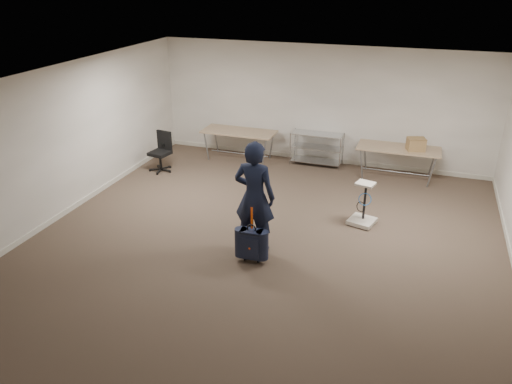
% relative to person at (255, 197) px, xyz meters
% --- Properties ---
extents(ground, '(9.00, 9.00, 0.00)m').
position_rel_person_xyz_m(ground, '(0.11, 0.01, -0.95)').
color(ground, '#3F2F26').
rests_on(ground, ground).
extents(room_shell, '(8.00, 9.00, 9.00)m').
position_rel_person_xyz_m(room_shell, '(0.11, 1.39, -0.90)').
color(room_shell, beige).
rests_on(room_shell, ground).
extents(folding_table_left, '(1.80, 0.75, 0.73)m').
position_rel_person_xyz_m(folding_table_left, '(-1.79, 3.96, -0.28)').
color(folding_table_left, '#9D7D60').
rests_on(folding_table_left, ground).
extents(folding_table_right, '(1.80, 0.75, 0.73)m').
position_rel_person_xyz_m(folding_table_right, '(2.01, 3.96, -0.28)').
color(folding_table_right, '#9D7D60').
rests_on(folding_table_right, ground).
extents(wire_shelf, '(1.22, 0.47, 0.80)m').
position_rel_person_xyz_m(wire_shelf, '(0.11, 4.21, -0.51)').
color(wire_shelf, silver).
rests_on(wire_shelf, ground).
extents(person, '(0.71, 0.47, 1.91)m').
position_rel_person_xyz_m(person, '(0.00, 0.00, 0.00)').
color(person, black).
rests_on(person, ground).
extents(suitcase, '(0.37, 0.22, 0.97)m').
position_rel_person_xyz_m(suitcase, '(0.10, -0.45, -0.62)').
color(suitcase, black).
rests_on(suitcase, ground).
extents(office_chair, '(0.56, 0.56, 0.92)m').
position_rel_person_xyz_m(office_chair, '(-3.24, 2.66, -0.67)').
color(office_chair, black).
rests_on(office_chair, ground).
extents(equipment_cart, '(0.55, 0.55, 0.83)m').
position_rel_person_xyz_m(equipment_cart, '(1.61, 1.47, -0.74)').
color(equipment_cart, beige).
rests_on(equipment_cart, ground).
extents(cardboard_box, '(0.44, 0.38, 0.28)m').
position_rel_person_xyz_m(cardboard_box, '(2.36, 3.90, -0.08)').
color(cardboard_box, olive).
rests_on(cardboard_box, folding_table_right).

